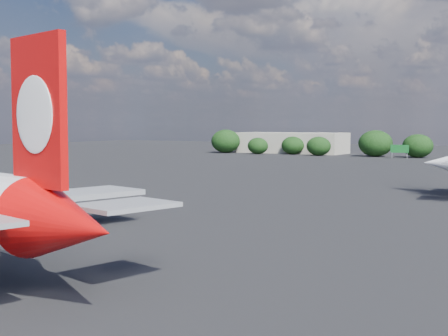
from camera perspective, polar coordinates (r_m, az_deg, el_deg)
The scene contains 3 objects.
ground at distance 98.64m, azimuth 6.89°, elevation -2.61°, with size 500.00×500.00×0.00m, color black.
terminal_building at distance 245.21m, azimuth 6.21°, elevation 2.31°, with size 42.00×16.00×8.00m.
highway_sign at distance 213.40m, azimuth 15.76°, elevation 1.68°, with size 6.00×0.30×4.50m.
Camera 1 is at (41.44, -28.79, 11.41)m, focal length 50.00 mm.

